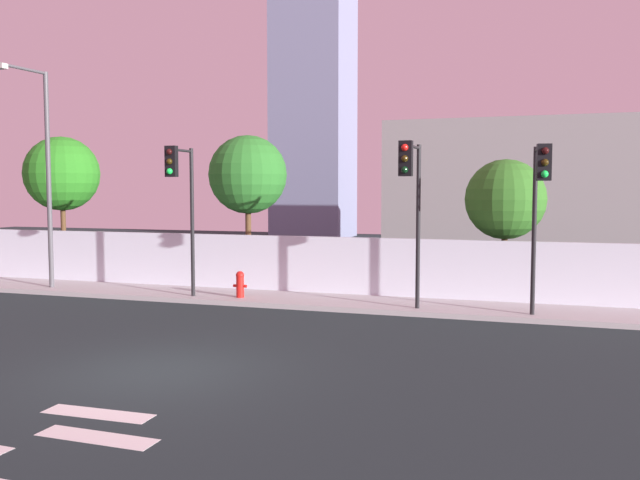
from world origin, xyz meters
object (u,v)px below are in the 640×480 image
traffic_light_left (412,188)px  roadside_tree_midleft (248,175)px  fire_hydrant (240,283)px  roadside_tree_leftmost (62,174)px  traffic_light_center (539,192)px  traffic_light_right (181,188)px  roadside_tree_midright (505,200)px  street_lamp_curbside (42,161)px

traffic_light_left → roadside_tree_midleft: 7.54m
fire_hydrant → roadside_tree_leftmost: size_ratio=0.15×
traffic_light_center → traffic_light_right: traffic_light_right is taller
traffic_light_center → traffic_light_right: (-10.20, -0.04, 0.11)m
fire_hydrant → roadside_tree_leftmost: bearing=162.1°
roadside_tree_leftmost → roadside_tree_midright: roadside_tree_leftmost is taller
street_lamp_curbside → roadside_tree_midleft: street_lamp_curbside is taller
traffic_light_right → traffic_light_left: bearing=-1.5°
traffic_light_center → roadside_tree_leftmost: (-17.46, 3.65, 0.67)m
traffic_light_left → traffic_light_right: (-6.98, 0.19, 0.01)m
traffic_light_right → roadside_tree_midright: 9.92m
traffic_light_left → traffic_light_center: size_ratio=1.03×
traffic_light_right → roadside_tree_midleft: (0.53, 3.68, 0.47)m
traffic_light_center → traffic_light_right: bearing=-179.8°
street_lamp_curbside → roadside_tree_midright: size_ratio=1.64×
traffic_light_right → roadside_tree_midleft: bearing=81.9°
traffic_light_left → street_lamp_curbside: (-12.53, 0.78, 0.92)m
traffic_light_center → street_lamp_curbside: size_ratio=0.61×
traffic_light_left → roadside_tree_leftmost: (-14.24, 3.87, 0.56)m
fire_hydrant → roadside_tree_midright: roadside_tree_midright is taller
roadside_tree_leftmost → roadside_tree_midright: 16.49m
traffic_light_right → roadside_tree_midright: (9.20, 3.68, -0.35)m
roadside_tree_leftmost → roadside_tree_midright: size_ratio=1.25×
traffic_light_right → street_lamp_curbside: size_ratio=0.63×
traffic_light_left → fire_hydrant: traffic_light_left is taller
street_lamp_curbside → roadside_tree_midleft: 6.83m
traffic_light_left → roadside_tree_leftmost: size_ratio=0.83×
traffic_light_left → traffic_light_center: bearing=4.0°
roadside_tree_midleft → roadside_tree_leftmost: bearing=180.0°
traffic_light_center → roadside_tree_midleft: (-9.67, 3.65, 0.58)m
traffic_light_left → traffic_light_right: traffic_light_right is taller
traffic_light_right → roadside_tree_leftmost: bearing=153.1°
roadside_tree_midleft → traffic_light_center: bearing=-20.7°
street_lamp_curbside → fire_hydrant: street_lamp_curbside is taller
fire_hydrant → street_lamp_curbside: bearing=-177.9°
street_lamp_curbside → roadside_tree_midright: street_lamp_curbside is taller
fire_hydrant → roadside_tree_midright: 8.58m
traffic_light_right → street_lamp_curbside: street_lamp_curbside is taller
roadside_tree_midright → street_lamp_curbside: bearing=-168.1°
roadside_tree_midright → fire_hydrant: bearing=-159.7°
traffic_light_right → roadside_tree_midright: size_ratio=1.04×
traffic_light_left → traffic_light_center: 3.23m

